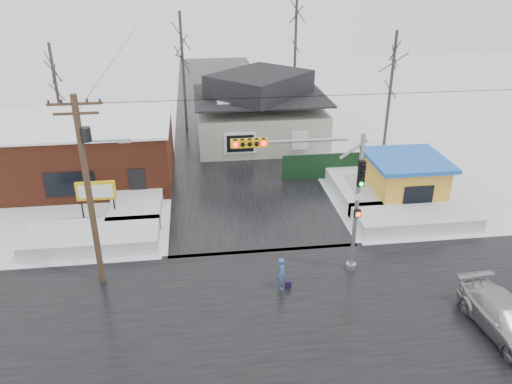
{
  "coord_description": "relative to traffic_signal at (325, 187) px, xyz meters",
  "views": [
    {
      "loc": [
        -3.24,
        -16.86,
        13.98
      ],
      "look_at": [
        -0.32,
        6.09,
        3.0
      ],
      "focal_mm": 35.0,
      "sensor_mm": 36.0,
      "label": 1
    }
  ],
  "objects": [
    {
      "name": "snowbank_nside_e",
      "position": [
        4.57,
        9.03,
        -4.14
      ],
      "size": [
        3.0,
        8.0,
        0.8
      ],
      "primitive_type": "cube",
      "color": "white",
      "rests_on": "ground"
    },
    {
      "name": "marquee_sign",
      "position": [
        -11.43,
        6.53,
        -2.62
      ],
      "size": [
        2.2,
        0.21,
        2.55
      ],
      "color": "black",
      "rests_on": "ground"
    },
    {
      "name": "snowbank_nw",
      "position": [
        -11.43,
        4.03,
        -4.14
      ],
      "size": [
        7.0,
        3.0,
        0.8
      ],
      "primitive_type": "cube",
      "color": "white",
      "rests_on": "ground"
    },
    {
      "name": "shopping_bag",
      "position": [
        -1.8,
        -1.18,
        -4.36
      ],
      "size": [
        0.29,
        0.15,
        0.35
      ],
      "primitive_type": "cube",
      "rotation": [
        0.0,
        0.0,
        0.12
      ],
      "color": "black",
      "rests_on": "ground"
    },
    {
      "name": "tree_far_mid",
      "position": [
        3.57,
        25.03,
        5.0
      ],
      "size": [
        3.0,
        3.0,
        12.0
      ],
      "color": "#332821",
      "rests_on": "ground"
    },
    {
      "name": "road_ew",
      "position": [
        -2.43,
        -2.97,
        -4.53
      ],
      "size": [
        120.0,
        10.0,
        0.02
      ],
      "primitive_type": "cube",
      "color": "black",
      "rests_on": "ground"
    },
    {
      "name": "traffic_signal",
      "position": [
        0.0,
        0.0,
        0.0
      ],
      "size": [
        6.05,
        0.68,
        7.0
      ],
      "color": "gray",
      "rests_on": "ground"
    },
    {
      "name": "car",
      "position": [
        6.39,
        -5.22,
        -3.84
      ],
      "size": [
        2.34,
        4.98,
        1.4
      ],
      "primitive_type": "imported",
      "rotation": [
        0.0,
        0.0,
        0.08
      ],
      "color": "#AAADB2",
      "rests_on": "ground"
    },
    {
      "name": "utility_pole",
      "position": [
        -10.36,
        0.53,
        0.57
      ],
      "size": [
        3.15,
        0.44,
        9.0
      ],
      "color": "#382619",
      "rests_on": "ground"
    },
    {
      "name": "snowbank_ne",
      "position": [
        6.57,
        4.03,
        -4.14
      ],
      "size": [
        7.0,
        3.0,
        0.8
      ],
      "primitive_type": "cube",
      "color": "white",
      "rests_on": "ground"
    },
    {
      "name": "house",
      "position": [
        -0.43,
        19.03,
        -1.92
      ],
      "size": [
        10.4,
        8.4,
        5.76
      ],
      "color": "#B8B5A6",
      "rests_on": "ground"
    },
    {
      "name": "tree_far_west",
      "position": [
        -16.43,
        21.03,
        1.82
      ],
      "size": [
        3.0,
        3.0,
        8.0
      ],
      "color": "#332821",
      "rests_on": "ground"
    },
    {
      "name": "tree_far_right",
      "position": [
        9.57,
        17.03,
        2.62
      ],
      "size": [
        3.0,
        3.0,
        9.0
      ],
      "color": "#332821",
      "rests_on": "ground"
    },
    {
      "name": "pedestrian",
      "position": [
        -2.08,
        -1.06,
        -3.75
      ],
      "size": [
        0.42,
        0.6,
        1.58
      ],
      "primitive_type": "imported",
      "rotation": [
        0.0,
        0.0,
        1.5
      ],
      "color": "#385D9F",
      "rests_on": "ground"
    },
    {
      "name": "brick_building",
      "position": [
        -13.43,
        13.03,
        -2.46
      ],
      "size": [
        12.2,
        8.2,
        4.12
      ],
      "color": "maroon",
      "rests_on": "ground"
    },
    {
      "name": "ground",
      "position": [
        -2.43,
        -2.97,
        -4.54
      ],
      "size": [
        120.0,
        120.0,
        0.0
      ],
      "primitive_type": "plane",
      "color": "white",
      "rests_on": "ground"
    },
    {
      "name": "tree_far_left",
      "position": [
        -6.43,
        23.03,
        3.41
      ],
      "size": [
        3.0,
        3.0,
        10.0
      ],
      "color": "#332821",
      "rests_on": "ground"
    },
    {
      "name": "fence",
      "position": [
        4.07,
        11.03,
        -3.64
      ],
      "size": [
        8.0,
        0.12,
        1.8
      ],
      "primitive_type": "cube",
      "color": "black",
      "rests_on": "ground"
    },
    {
      "name": "road_ns",
      "position": [
        -2.43,
        -2.97,
        -4.53
      ],
      "size": [
        10.0,
        120.0,
        0.02
      ],
      "primitive_type": "cube",
      "color": "black",
      "rests_on": "ground"
    },
    {
      "name": "snowbank_nside_w",
      "position": [
        -9.43,
        9.03,
        -4.14
      ],
      "size": [
        3.0,
        8.0,
        0.8
      ],
      "primitive_type": "cube",
      "color": "white",
      "rests_on": "ground"
    },
    {
      "name": "kiosk",
      "position": [
        7.07,
        7.03,
        -3.08
      ],
      "size": [
        4.6,
        4.6,
        2.88
      ],
      "color": "gold",
      "rests_on": "ground"
    }
  ]
}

